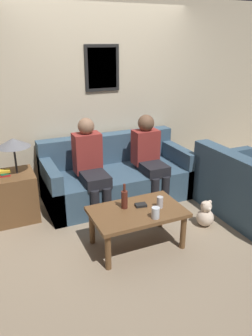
# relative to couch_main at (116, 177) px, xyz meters

# --- Properties ---
(ground_plane) EXTENTS (16.00, 16.00, 0.00)m
(ground_plane) POSITION_rel_couch_main_xyz_m (0.00, -0.54, -0.29)
(ground_plane) COLOR gray
(wall_back) EXTENTS (9.00, 0.08, 2.60)m
(wall_back) POSITION_rel_couch_main_xyz_m (0.00, 0.49, 1.02)
(wall_back) COLOR beige
(wall_back) RESTS_ON ground_plane
(couch_main) EXTENTS (1.95, 0.92, 0.83)m
(couch_main) POSITION_rel_couch_main_xyz_m (0.00, 0.00, 0.00)
(couch_main) COLOR #385166
(couch_main) RESTS_ON ground_plane
(coffee_table) EXTENTS (0.96, 0.60, 0.42)m
(coffee_table) POSITION_rel_couch_main_xyz_m (-0.25, -1.17, 0.07)
(coffee_table) COLOR brown
(coffee_table) RESTS_ON ground_plane
(side_table_with_lamp) EXTENTS (0.50, 0.50, 1.01)m
(side_table_with_lamp) POSITION_rel_couch_main_xyz_m (-1.34, -0.04, 0.07)
(side_table_with_lamp) COLOR brown
(side_table_with_lamp) RESTS_ON ground_plane
(wine_bottle) EXTENTS (0.07, 0.07, 0.27)m
(wine_bottle) POSITION_rel_couch_main_xyz_m (-0.35, -1.08, 0.24)
(wine_bottle) COLOR #562319
(wine_bottle) RESTS_ON coffee_table
(drinking_glass) EXTENTS (0.08, 0.08, 0.11)m
(drinking_glass) POSITION_rel_couch_main_xyz_m (-0.15, -1.39, 0.19)
(drinking_glass) COLOR silver
(drinking_glass) RESTS_ON coffee_table
(book_stack) EXTENTS (0.13, 0.10, 0.03)m
(book_stack) POSITION_rel_couch_main_xyz_m (-0.18, -1.11, 0.15)
(book_stack) COLOR black
(book_stack) RESTS_ON coffee_table
(soda_can) EXTENTS (0.07, 0.07, 0.12)m
(soda_can) POSITION_rel_couch_main_xyz_m (-0.01, -1.22, 0.20)
(soda_can) COLOR #BCBCC1
(soda_can) RESTS_ON coffee_table
(person_left) EXTENTS (0.34, 0.64, 1.17)m
(person_left) POSITION_rel_couch_main_xyz_m (-0.41, -0.19, 0.34)
(person_left) COLOR black
(person_left) RESTS_ON ground_plane
(person_right) EXTENTS (0.34, 0.60, 1.14)m
(person_right) POSITION_rel_couch_main_xyz_m (0.40, -0.20, 0.33)
(person_right) COLOR black
(person_right) RESTS_ON ground_plane
(teddy_bear) EXTENTS (0.20, 0.20, 0.32)m
(teddy_bear) POSITION_rel_couch_main_xyz_m (0.66, -1.14, -0.15)
(teddy_bear) COLOR beige
(teddy_bear) RESTS_ON ground_plane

